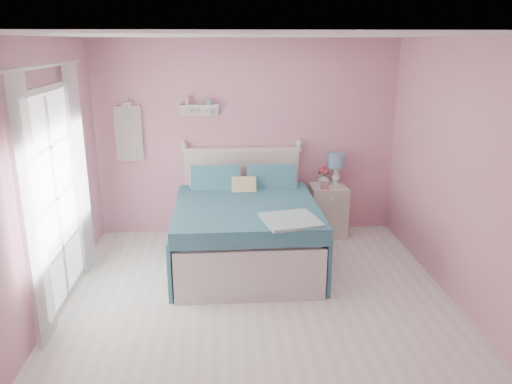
{
  "coord_description": "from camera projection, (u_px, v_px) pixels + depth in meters",
  "views": [
    {
      "loc": [
        -0.32,
        -4.35,
        2.56
      ],
      "look_at": [
        0.05,
        1.2,
        0.87
      ],
      "focal_mm": 35.0,
      "sensor_mm": 36.0,
      "label": 1
    }
  ],
  "objects": [
    {
      "name": "vase",
      "position": [
        323.0,
        179.0,
        6.72
      ],
      "size": [
        0.17,
        0.17,
        0.17
      ],
      "primitive_type": "imported",
      "rotation": [
        0.0,
        0.0,
        -0.1
      ],
      "color": "silver",
      "rests_on": "nightstand"
    },
    {
      "name": "table_lamp",
      "position": [
        336.0,
        163.0,
        6.66
      ],
      "size": [
        0.22,
        0.22,
        0.44
      ],
      "color": "white",
      "rests_on": "nightstand"
    },
    {
      "name": "curtain_far",
      "position": [
        80.0,
        170.0,
        5.54
      ],
      "size": [
        0.04,
        0.4,
        2.32
      ],
      "primitive_type": "cube",
      "color": "white",
      "rests_on": "floor"
    },
    {
      "name": "roses",
      "position": [
        324.0,
        170.0,
        6.68
      ],
      "size": [
        0.14,
        0.11,
        0.12
      ],
      "color": "#D14757",
      "rests_on": "vase"
    },
    {
      "name": "floor",
      "position": [
        259.0,
        311.0,
        4.92
      ],
      "size": [
        4.5,
        4.5,
        0.0
      ],
      "primitive_type": "plane",
      "color": "silver",
      "rests_on": "ground"
    },
    {
      "name": "wall_shelf",
      "position": [
        199.0,
        107.0,
        6.47
      ],
      "size": [
        0.5,
        0.15,
        0.25
      ],
      "color": "silver",
      "rests_on": "room_shell"
    },
    {
      "name": "hanging_dress",
      "position": [
        129.0,
        134.0,
        6.49
      ],
      "size": [
        0.34,
        0.03,
        0.72
      ],
      "primitive_type": "cube",
      "color": "white",
      "rests_on": "room_shell"
    },
    {
      "name": "curtain_near",
      "position": [
        31.0,
        215.0,
        4.12
      ],
      "size": [
        0.04,
        0.4,
        2.32
      ],
      "primitive_type": "cube",
      "color": "white",
      "rests_on": "floor"
    },
    {
      "name": "teacup",
      "position": [
        325.0,
        186.0,
        6.54
      ],
      "size": [
        0.13,
        0.13,
        0.09
      ],
      "primitive_type": "imported",
      "rotation": [
        0.0,
        0.0,
        0.22
      ],
      "color": "tan",
      "rests_on": "nightstand"
    },
    {
      "name": "bed",
      "position": [
        246.0,
        229.0,
        5.96
      ],
      "size": [
        1.64,
        2.07,
        1.19
      ],
      "rotation": [
        0.0,
        0.0,
        0.01
      ],
      "color": "silver",
      "rests_on": "floor"
    },
    {
      "name": "room_shell",
      "position": [
        260.0,
        154.0,
        4.46
      ],
      "size": [
        4.5,
        4.5,
        4.5
      ],
      "color": "pink",
      "rests_on": "floor"
    },
    {
      "name": "french_door",
      "position": [
        55.0,
        200.0,
        4.86
      ],
      "size": [
        0.04,
        1.32,
        2.16
      ],
      "color": "silver",
      "rests_on": "floor"
    },
    {
      "name": "nightstand",
      "position": [
        328.0,
        210.0,
        6.79
      ],
      "size": [
        0.48,
        0.47,
        0.69
      ],
      "color": "beige",
      "rests_on": "floor"
    }
  ]
}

